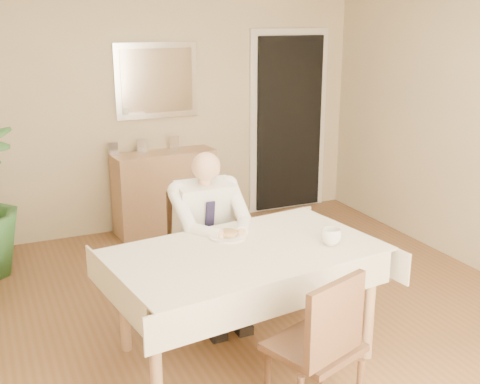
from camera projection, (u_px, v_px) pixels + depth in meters
name	position (u px, v px, depth m)	size (l,w,h in m)	color
room	(262.00, 155.00, 3.98)	(5.00, 5.02, 2.60)	brown
doorway	(289.00, 124.00, 6.83)	(0.96, 0.07, 2.10)	silver
mirror	(157.00, 81.00, 6.08)	(0.86, 0.04, 0.76)	silver
dining_table	(245.00, 261.00, 3.87)	(1.85, 1.24, 0.75)	#A67A55
chair_far	(199.00, 241.00, 4.69)	(0.45, 0.45, 0.89)	#3B2514
chair_near	(322.00, 342.00, 3.20)	(0.55, 0.56, 0.92)	#3B2514
seated_man	(212.00, 229.00, 4.38)	(0.48, 0.72, 1.24)	white
plate	(228.00, 236.00, 4.04)	(0.26, 0.26, 0.02)	white
food	(228.00, 233.00, 4.04)	(0.14, 0.14, 0.06)	brown
knife	(237.00, 236.00, 4.00)	(0.01, 0.01, 0.13)	silver
fork	(226.00, 238.00, 3.97)	(0.01, 0.01, 0.13)	silver
coffee_mug	(331.00, 236.00, 3.91)	(0.14, 0.14, 0.11)	white
sideboard	(165.00, 191.00, 6.27)	(1.05, 0.36, 0.84)	#A67A55
photo_frame_left	(113.00, 149.00, 5.96)	(0.10, 0.02, 0.14)	silver
photo_frame_center	(142.00, 145.00, 6.12)	(0.10, 0.02, 0.14)	silver
photo_frame_right	(174.00, 143.00, 6.24)	(0.10, 0.02, 0.14)	silver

